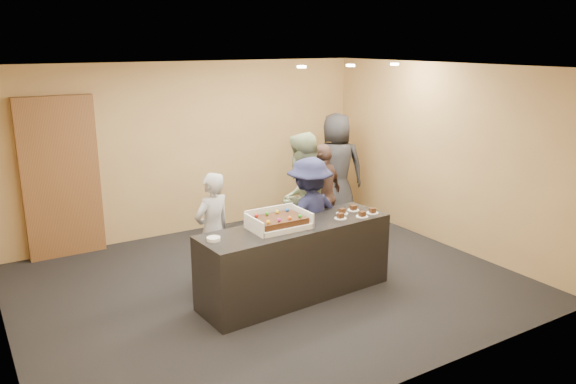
% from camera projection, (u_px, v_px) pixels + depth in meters
% --- Properties ---
extents(room, '(6.04, 6.00, 2.70)m').
position_uv_depth(room, '(268.00, 181.00, 6.81)').
color(room, black).
rests_on(room, ground).
extents(serving_counter, '(2.44, 0.85, 0.90)m').
position_uv_depth(serving_counter, '(296.00, 260.00, 6.73)').
color(serving_counter, black).
rests_on(serving_counter, floor).
extents(storage_cabinet, '(1.04, 0.15, 2.28)m').
position_uv_depth(storage_cabinet, '(61.00, 178.00, 7.85)').
color(storage_cabinet, brown).
rests_on(storage_cabinet, floor).
extents(cake_box, '(0.68, 0.47, 0.20)m').
position_uv_depth(cake_box, '(278.00, 224.00, 6.50)').
color(cake_box, white).
rests_on(cake_box, serving_counter).
extents(sheet_cake, '(0.58, 0.40, 0.11)m').
position_uv_depth(sheet_cake, '(279.00, 220.00, 6.46)').
color(sheet_cake, '#32170B').
rests_on(sheet_cake, cake_box).
extents(plate_stack, '(0.15, 0.15, 0.04)m').
position_uv_depth(plate_stack, '(213.00, 239.00, 6.08)').
color(plate_stack, white).
rests_on(plate_stack, serving_counter).
extents(slice_a, '(0.15, 0.15, 0.07)m').
position_uv_depth(slice_a, '(340.00, 217.00, 6.83)').
color(slice_a, white).
rests_on(slice_a, serving_counter).
extents(slice_b, '(0.15, 0.15, 0.07)m').
position_uv_depth(slice_b, '(342.00, 212.00, 7.02)').
color(slice_b, white).
rests_on(slice_b, serving_counter).
extents(slice_c, '(0.15, 0.15, 0.07)m').
position_uv_depth(slice_c, '(362.00, 215.00, 6.90)').
color(slice_c, white).
rests_on(slice_c, serving_counter).
extents(slice_d, '(0.15, 0.15, 0.07)m').
position_uv_depth(slice_d, '(353.00, 209.00, 7.16)').
color(slice_d, white).
rests_on(slice_d, serving_counter).
extents(slice_e, '(0.15, 0.15, 0.07)m').
position_uv_depth(slice_e, '(372.00, 211.00, 7.04)').
color(slice_e, white).
rests_on(slice_e, serving_counter).
extents(person_server_grey, '(0.62, 0.50, 1.47)m').
position_uv_depth(person_server_grey, '(213.00, 231.00, 6.90)').
color(person_server_grey, '#A5A6AB').
rests_on(person_server_grey, floor).
extents(person_sage_man, '(1.12, 1.07, 1.83)m').
position_uv_depth(person_sage_man, '(301.00, 200.00, 7.60)').
color(person_sage_man, gray).
rests_on(person_sage_man, floor).
extents(person_navy_man, '(1.08, 0.69, 1.57)m').
position_uv_depth(person_navy_man, '(309.00, 217.00, 7.26)').
color(person_navy_man, '#1D2146').
rests_on(person_navy_man, floor).
extents(person_brown_extra, '(0.99, 0.75, 1.57)m').
position_uv_depth(person_brown_extra, '(324.00, 196.00, 8.26)').
color(person_brown_extra, brown).
rests_on(person_brown_extra, floor).
extents(person_dark_suit, '(1.08, 0.94, 1.87)m').
position_uv_depth(person_dark_suit, '(336.00, 169.00, 9.34)').
color(person_dark_suit, '#27272C').
rests_on(person_dark_suit, floor).
extents(ceiling_spotlights, '(1.72, 0.12, 0.03)m').
position_uv_depth(ceiling_spotlights, '(351.00, 65.00, 7.69)').
color(ceiling_spotlights, '#FFEAC6').
rests_on(ceiling_spotlights, ceiling).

